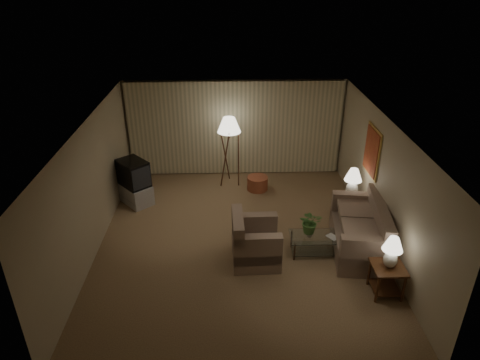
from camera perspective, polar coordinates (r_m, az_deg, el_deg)
name	(u,v)px	position (r m, az deg, el deg)	size (l,w,h in m)	color
ground	(239,241)	(9.50, -0.19, -8.08)	(7.00, 7.00, 0.00)	#A18559
room_shell	(238,141)	(10.00, -0.32, 5.21)	(6.04, 7.02, 2.72)	#BDB191
sofa	(358,232)	(9.34, 15.51, -6.70)	(2.22, 1.50, 0.87)	gray
armchair	(256,243)	(8.72, 2.14, -8.36)	(1.04, 0.99, 0.83)	gray
side_table_near	(387,275)	(8.37, 19.03, -11.84)	(0.57, 0.57, 0.60)	#3C1D10
side_table_far	(350,203)	(10.41, 14.42, -3.04)	(0.49, 0.41, 0.60)	#3C1D10
table_lamp_near	(392,250)	(8.05, 19.62, -8.76)	(0.36, 0.36, 0.62)	silver
table_lamp_far	(353,180)	(10.13, 14.82, -0.03)	(0.40, 0.40, 0.69)	silver
coffee_table	(316,242)	(9.12, 10.08, -8.12)	(1.09, 0.59, 0.41)	silver
tv_cabinet	(136,194)	(11.13, -13.72, -1.76)	(0.98, 1.01, 0.50)	#B1B1B3
crt_tv	(133,173)	(10.87, -14.04, 0.90)	(0.91, 0.93, 0.65)	black
floor_lamp	(229,150)	(11.43, -1.43, 4.01)	(0.62, 0.62, 1.90)	#3C1D10
ottoman	(257,183)	(11.46, 2.34, -0.42)	(0.55, 0.55, 0.37)	#AD5C3A
vase	(309,233)	(8.97, 9.25, -7.05)	(0.14, 0.14, 0.15)	white
flowers	(311,220)	(8.80, 9.40, -5.29)	(0.45, 0.39, 0.50)	#487B36
book	(330,239)	(9.01, 11.85, -7.64)	(0.18, 0.24, 0.02)	olive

